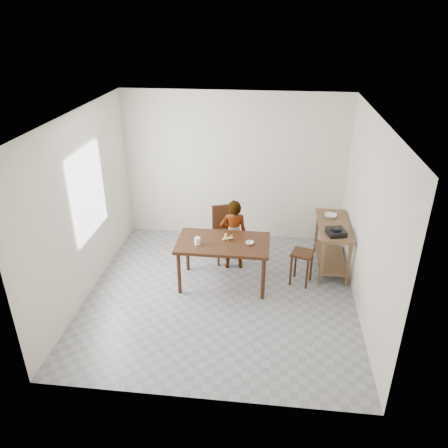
# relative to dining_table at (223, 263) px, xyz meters

# --- Properties ---
(floor) EXTENTS (4.00, 4.00, 0.04)m
(floor) POSITION_rel_dining_table_xyz_m (0.00, -0.30, -0.40)
(floor) COLOR gray
(floor) RESTS_ON ground
(ceiling) EXTENTS (4.00, 4.00, 0.04)m
(ceiling) POSITION_rel_dining_table_xyz_m (0.00, -0.30, 2.35)
(ceiling) COLOR white
(ceiling) RESTS_ON wall_back
(wall_back) EXTENTS (4.00, 0.04, 2.70)m
(wall_back) POSITION_rel_dining_table_xyz_m (0.00, 1.72, 0.98)
(wall_back) COLOR beige
(wall_back) RESTS_ON ground
(wall_front) EXTENTS (4.00, 0.04, 2.70)m
(wall_front) POSITION_rel_dining_table_xyz_m (0.00, -2.32, 0.98)
(wall_front) COLOR beige
(wall_front) RESTS_ON ground
(wall_left) EXTENTS (0.04, 4.00, 2.70)m
(wall_left) POSITION_rel_dining_table_xyz_m (-2.02, -0.30, 0.98)
(wall_left) COLOR beige
(wall_left) RESTS_ON ground
(wall_right) EXTENTS (0.04, 4.00, 2.70)m
(wall_right) POSITION_rel_dining_table_xyz_m (2.02, -0.30, 0.98)
(wall_right) COLOR beige
(wall_right) RESTS_ON ground
(window_pane) EXTENTS (0.02, 1.10, 1.30)m
(window_pane) POSITION_rel_dining_table_xyz_m (-1.97, -0.10, 1.12)
(window_pane) COLOR white
(window_pane) RESTS_ON wall_left
(dining_table) EXTENTS (1.40, 0.80, 0.75)m
(dining_table) POSITION_rel_dining_table_xyz_m (0.00, 0.00, 0.00)
(dining_table) COLOR #361C0E
(dining_table) RESTS_ON floor
(prep_counter) EXTENTS (0.50, 1.20, 0.80)m
(prep_counter) POSITION_rel_dining_table_xyz_m (1.72, 0.70, 0.03)
(prep_counter) COLOR brown
(prep_counter) RESTS_ON floor
(child) EXTENTS (0.50, 0.38, 1.21)m
(child) POSITION_rel_dining_table_xyz_m (0.11, 0.52, 0.23)
(child) COLOR white
(child) RESTS_ON floor
(dining_chair) EXTENTS (0.57, 0.57, 0.94)m
(dining_chair) POSITION_rel_dining_table_xyz_m (-0.02, 0.76, 0.09)
(dining_chair) COLOR #361C0E
(dining_chair) RESTS_ON floor
(stool) EXTENTS (0.39, 0.39, 0.55)m
(stool) POSITION_rel_dining_table_xyz_m (1.21, 0.17, -0.10)
(stool) COLOR #361C0E
(stool) RESTS_ON floor
(glass_tumbler) EXTENTS (0.11, 0.11, 0.11)m
(glass_tumbler) POSITION_rel_dining_table_xyz_m (-0.37, -0.12, 0.43)
(glass_tumbler) COLOR white
(glass_tumbler) RESTS_ON dining_table
(small_bowl) EXTENTS (0.12, 0.12, 0.04)m
(small_bowl) POSITION_rel_dining_table_xyz_m (0.40, -0.03, 0.39)
(small_bowl) COLOR white
(small_bowl) RESTS_ON dining_table
(banana) EXTENTS (0.21, 0.17, 0.06)m
(banana) POSITION_rel_dining_table_xyz_m (0.06, 0.06, 0.41)
(banana) COLOR #FFD54C
(banana) RESTS_ON dining_table
(serving_bowl) EXTENTS (0.24, 0.24, 0.05)m
(serving_bowl) POSITION_rel_dining_table_xyz_m (1.68, 0.96, 0.45)
(serving_bowl) COLOR white
(serving_bowl) RESTS_ON prep_counter
(gas_burner) EXTENTS (0.32, 0.32, 0.09)m
(gas_burner) POSITION_rel_dining_table_xyz_m (1.70, 0.33, 0.47)
(gas_burner) COLOR black
(gas_burner) RESTS_ON prep_counter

